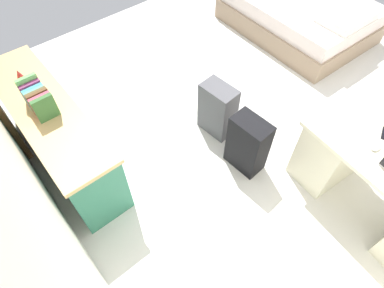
{
  "coord_description": "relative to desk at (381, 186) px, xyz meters",
  "views": [
    {
      "loc": [
        -1.27,
        2.33,
        2.7
      ],
      "look_at": [
        -0.04,
        1.31,
        0.6
      ],
      "focal_mm": 30.08,
      "sensor_mm": 36.0,
      "label": 1
    }
  ],
  "objects": [
    {
      "name": "bed",
      "position": [
        2.21,
        -1.74,
        -0.14
      ],
      "size": [
        1.95,
        1.47,
        0.58
      ],
      "color": "gray",
      "rests_on": "ground_plane"
    },
    {
      "name": "suitcase_black",
      "position": [
        1.04,
        0.49,
        -0.07
      ],
      "size": [
        0.37,
        0.24,
        0.61
      ],
      "primitive_type": "cube",
      "rotation": [
        0.0,
        0.0,
        0.06
      ],
      "color": "black",
      "rests_on": "ground_plane"
    },
    {
      "name": "desk",
      "position": [
        0.0,
        0.0,
        0.0
      ],
      "size": [
        1.5,
        0.8,
        0.72
      ],
      "color": "beige",
      "rests_on": "ground_plane"
    },
    {
      "name": "suitcase_spare_grey",
      "position": [
        1.56,
        0.4,
        -0.08
      ],
      "size": [
        0.38,
        0.25,
        0.59
      ],
      "primitive_type": "cube",
      "rotation": [
        0.0,
        0.0,
        0.09
      ],
      "color": "#4C4C51",
      "rests_on": "ground_plane"
    },
    {
      "name": "book_row",
      "position": [
        2.2,
        1.82,
        0.48
      ],
      "size": [
        0.32,
        0.17,
        0.24
      ],
      "color": "#366733",
      "rests_on": "credenza"
    },
    {
      "name": "wall_back",
      "position": [
        1.25,
        2.2,
        1.02
      ],
      "size": [
        4.42,
        0.1,
        2.8
      ],
      "primitive_type": "cube",
      "color": "white",
      "rests_on": "ground_plane"
    },
    {
      "name": "figurine_small",
      "position": [
        2.65,
        1.82,
        0.43
      ],
      "size": [
        0.08,
        0.08,
        0.11
      ],
      "primitive_type": "cone",
      "color": "red",
      "rests_on": "credenza"
    },
    {
      "name": "ground_plane",
      "position": [
        1.25,
        -0.28,
        -0.38
      ],
      "size": [
        5.96,
        5.96,
        0.0
      ],
      "primitive_type": "plane",
      "color": "silver"
    },
    {
      "name": "credenza",
      "position": [
        2.23,
        1.82,
        -0.0
      ],
      "size": [
        1.8,
        0.48,
        0.75
      ],
      "color": "#2D7056",
      "rests_on": "ground_plane"
    },
    {
      "name": "computer_mouse",
      "position": [
        0.21,
        0.03,
        0.36
      ],
      "size": [
        0.07,
        0.11,
        0.03
      ],
      "primitive_type": "ellipsoid",
      "rotation": [
        0.0,
        0.0,
        -0.1
      ],
      "color": "white",
      "rests_on": "desk"
    }
  ]
}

